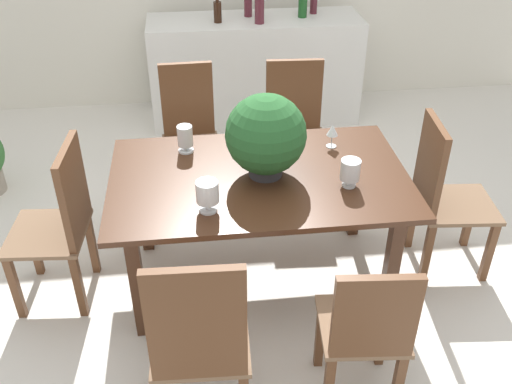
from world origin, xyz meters
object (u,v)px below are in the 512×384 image
object	(u,v)px
chair_far_right	(294,123)
crystal_vase_center_near	(185,137)
chair_far_left	(190,129)
chair_foot_end	(442,192)
flower_centerpiece	(266,135)
chair_near_right	(367,331)
chair_head_end	(62,219)
wine_bottle_clear	(248,4)
chair_near_left	(199,340)
wine_bottle_amber	(303,3)
crystal_vase_right	(207,193)
crystal_vase_left	(350,171)
wine_bottle_tall	(259,9)
dining_table	(259,189)
wine_bottle_dark	(314,3)
wine_glass	(332,131)
kitchen_counter	(255,70)
wine_bottle_green	(218,11)

from	to	relation	value
chair_far_right	crystal_vase_center_near	size ratio (longest dim) A/B	6.04
chair_far_left	crystal_vase_center_near	bearing A→B (deg)	-93.67
chair_foot_end	crystal_vase_center_near	distance (m)	1.60
flower_centerpiece	chair_foot_end	bearing A→B (deg)	0.22
chair_near_right	chair_head_end	world-z (taller)	chair_head_end
chair_near_right	crystal_vase_center_near	size ratio (longest dim) A/B	5.48
chair_near_right	flower_centerpiece	world-z (taller)	flower_centerpiece
wine_bottle_clear	chair_near_left	bearing A→B (deg)	-99.67
chair_far_right	chair_far_left	bearing A→B (deg)	-176.93
chair_near_left	wine_bottle_amber	size ratio (longest dim) A/B	3.54
chair_near_right	chair_near_left	size ratio (longest dim) A/B	0.87
chair_far_left	crystal_vase_right	distance (m)	1.37
chair_near_left	chair_far_left	xyz separation A→B (m)	(0.00, 2.04, -0.02)
crystal_vase_left	crystal_vase_right	size ratio (longest dim) A/B	0.93
wine_bottle_amber	wine_bottle_tall	world-z (taller)	wine_bottle_amber
dining_table	wine_bottle_dark	size ratio (longest dim) A/B	6.49
chair_near_left	chair_far_left	distance (m)	2.04
chair_head_end	wine_glass	size ratio (longest dim) A/B	6.84
wine_glass	chair_near_right	bearing A→B (deg)	-94.88
chair_far_left	wine_bottle_amber	size ratio (longest dim) A/B	3.40
chair_head_end	wine_bottle_dark	size ratio (longest dim) A/B	3.89
chair_foot_end	kitchen_counter	world-z (taller)	chair_foot_end
dining_table	wine_bottle_dark	bearing A→B (deg)	71.79
chair_near_left	wine_bottle_amber	distance (m)	3.52
chair_far_left	crystal_vase_left	bearing A→B (deg)	-55.52
crystal_vase_right	wine_bottle_amber	distance (m)	2.79
dining_table	wine_glass	bearing A→B (deg)	30.21
chair_far_right	crystal_vase_left	bearing A→B (deg)	-82.19
chair_head_end	kitchen_counter	world-z (taller)	chair_head_end
crystal_vase_right	wine_bottle_dark	distance (m)	2.93
crystal_vase_center_near	kitchen_counter	world-z (taller)	kitchen_counter
flower_centerpiece	wine_bottle_clear	world-z (taller)	flower_centerpiece
chair_near_right	wine_bottle_clear	bearing A→B (deg)	-81.91
wine_bottle_tall	wine_bottle_amber	bearing A→B (deg)	18.16
chair_near_left	wine_glass	bearing A→B (deg)	-121.46
crystal_vase_right	wine_glass	bearing A→B (deg)	36.97
wine_bottle_dark	wine_bottle_tall	distance (m)	0.57
crystal_vase_right	wine_bottle_tall	world-z (taller)	wine_bottle_tall
dining_table	wine_bottle_clear	xyz separation A→B (m)	(0.19, 2.38, 0.40)
chair_near_right	wine_bottle_dark	size ratio (longest dim) A/B	3.55
crystal_vase_center_near	wine_bottle_amber	xyz separation A→B (m)	(1.08, 1.97, 0.22)
chair_near_left	chair_far_left	world-z (taller)	chair_near_left
kitchen_counter	wine_bottle_tall	size ratio (longest dim) A/B	6.39
dining_table	wine_bottle_green	size ratio (longest dim) A/B	6.80
crystal_vase_center_near	wine_bottle_green	size ratio (longest dim) A/B	0.68
crystal_vase_center_near	wine_glass	xyz separation A→B (m)	(0.89, -0.05, 0.01)
chair_near_left	chair_far_right	bearing A→B (deg)	-108.58
chair_foot_end	chair_far_left	xyz separation A→B (m)	(-1.51, 1.01, -0.00)
wine_bottle_amber	wine_glass	bearing A→B (deg)	-95.24
chair_foot_end	chair_head_end	size ratio (longest dim) A/B	1.01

